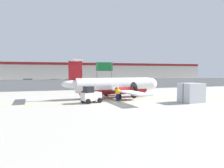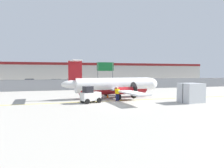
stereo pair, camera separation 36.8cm
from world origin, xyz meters
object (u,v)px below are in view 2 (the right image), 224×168
traffic_cone_near_left (108,95)px  parked_car_4 (117,82)px  parked_car_2 (72,82)px  highway_sign (105,69)px  cargo_container (191,93)px  parked_car_5 (132,81)px  traffic_cone_near_right (89,95)px  parked_car_3 (93,81)px  baggage_tug (90,95)px  parked_car_0 (29,82)px  parked_car_1 (56,82)px  commuter_airplane (116,86)px  ground_crew_worker (117,93)px

traffic_cone_near_left → parked_car_4: parked_car_4 is taller
parked_car_2 → highway_sign: size_ratio=0.79×
cargo_container → parked_car_5: (6.36, 34.79, -0.21)m
traffic_cone_near_right → parked_car_3: parked_car_3 is taller
highway_sign → parked_car_2: bearing=115.6°
baggage_tug → highway_sign: highway_sign is taller
parked_car_0 → parked_car_1: (6.81, -4.38, 0.00)m
parked_car_4 → parked_car_5: (5.55, 3.63, 0.00)m
parked_car_2 → parked_car_4: (11.58, -2.39, 0.00)m
commuter_airplane → traffic_cone_near_right: size_ratio=25.12×
baggage_tug → cargo_container: cargo_container is taller
traffic_cone_near_right → parked_car_5: parked_car_5 is taller
highway_sign → ground_crew_worker: bearing=-99.2°
ground_crew_worker → parked_car_0: size_ratio=0.40×
traffic_cone_near_left → highway_sign: size_ratio=0.12×
baggage_tug → parked_car_3: bearing=59.2°
parked_car_0 → parked_car_3: (17.04, -0.43, 0.00)m
traffic_cone_near_left → traffic_cone_near_right: same height
parked_car_2 → parked_car_3: size_ratio=1.02×
parked_car_4 → parked_car_0: bearing=160.6°
cargo_container → traffic_cone_near_right: 12.88m
ground_crew_worker → parked_car_3: bearing=-168.9°
commuter_airplane → traffic_cone_near_right: commuter_airplane is taller
parked_car_1 → baggage_tug: bearing=103.6°
traffic_cone_near_right → parked_car_4: (11.28, 23.70, 0.58)m
parked_car_1 → parked_car_3: bearing=-152.4°
parked_car_1 → parked_car_5: size_ratio=1.00×
parked_car_0 → parked_car_3: same height
traffic_cone_near_right → parked_car_1: size_ratio=0.15×
parked_car_1 → parked_car_5: 21.32m
parked_car_1 → parked_car_3: (10.23, 3.96, 0.00)m
baggage_tug → traffic_cone_near_left: size_ratio=4.01×
ground_crew_worker → highway_sign: size_ratio=0.31×
traffic_cone_near_left → parked_car_0: bearing=114.0°
parked_car_4 → cargo_container: bearing=-95.5°
ground_crew_worker → parked_car_2: bearing=-157.9°
commuter_airplane → traffic_cone_near_left: (-1.03, 0.34, -1.29)m
commuter_airplane → parked_car_5: commuter_airplane is taller
baggage_tug → parked_car_3: (6.47, 34.09, 0.04)m
traffic_cone_near_left → parked_car_4: (8.89, 24.40, 0.58)m
cargo_container → parked_car_5: bearing=72.5°
cargo_container → parked_car_3: cargo_container is taller
parked_car_3 → highway_sign: bearing=-92.7°
baggage_tug → traffic_cone_near_right: bearing=61.9°
traffic_cone_near_left → parked_car_5: parked_car_5 is taller
parked_car_2 → parked_car_4: same height
parked_car_5 → highway_sign: (-11.23, -13.55, 3.24)m
parked_car_4 → parked_car_5: same height
parked_car_2 → parked_car_4: bearing=-17.0°
parked_car_0 → parked_car_2: (10.93, -3.83, 0.00)m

